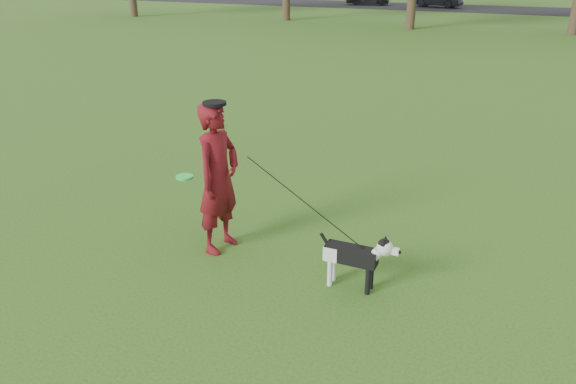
% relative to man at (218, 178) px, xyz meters
% --- Properties ---
extents(ground, '(120.00, 120.00, 0.00)m').
position_rel_man_xyz_m(ground, '(0.89, 0.12, -1.01)').
color(ground, '#285116').
rests_on(ground, ground).
extents(road, '(120.00, 7.00, 0.02)m').
position_rel_man_xyz_m(road, '(0.89, 40.12, -1.00)').
color(road, black).
rests_on(road, ground).
extents(man, '(0.56, 0.78, 2.02)m').
position_rel_man_xyz_m(man, '(0.00, 0.00, 0.00)').
color(man, '#5F0D10').
rests_on(man, ground).
extents(dog, '(0.98, 0.20, 0.75)m').
position_rel_man_xyz_m(dog, '(1.99, -0.25, -0.55)').
color(dog, black).
rests_on(dog, ground).
extents(man_held_items, '(2.67, 0.40, 1.52)m').
position_rel_man_xyz_m(man_held_items, '(1.28, -0.15, -0.05)').
color(man_held_items, '#1DEC40').
rests_on(man_held_items, ground).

